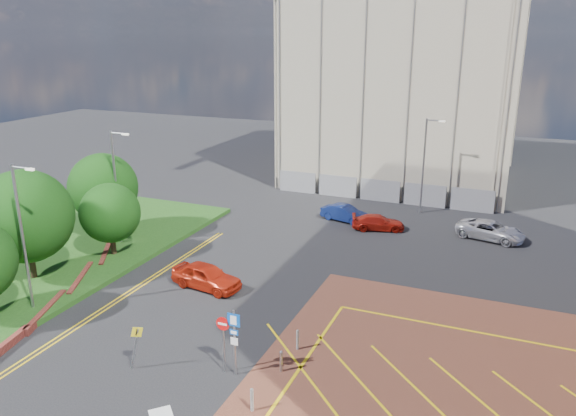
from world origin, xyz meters
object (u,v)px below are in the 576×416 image
Objects in this scene: tree_b at (25,216)px; car_silver_back at (491,230)px; lamp_left_near at (23,232)px; car_red_left at (206,276)px; tree_c at (110,213)px; warning_sign at (136,343)px; car_blue_back at (345,213)px; car_red_back at (378,222)px; lamp_left_far at (116,183)px; lamp_back at (425,163)px; sign_cluster at (230,335)px; tree_d at (103,187)px.

tree_b is 31.67m from car_silver_back.
car_red_left is at bearing 41.35° from lamp_left_near.
tree_c reaches higher than warning_sign.
warning_sign is 27.60m from car_silver_back.
car_blue_back is 3.15m from car_red_back.
lamp_left_far is 1.99× the size of car_red_back.
lamp_back is 29.61m from warning_sign.
car_red_left is (-5.56, 7.31, -1.20)m from sign_cluster.
tree_c is at bearing 132.23° from car_silver_back.
sign_cluster is (12.72, -1.02, -2.71)m from lamp_left_near.
sign_cluster is at bearing 158.46° from car_red_back.
tree_d is (-3.00, 3.00, 0.68)m from tree_c.
tree_d is 1.90× the size of sign_cluster.
tree_d is 1.24× the size of car_silver_back.
lamp_left_far is at bearing -139.14° from lamp_back.
car_red_left is (-1.52, 8.71, -0.68)m from warning_sign.
tree_d is (-1.00, 8.00, -0.37)m from tree_b.
tree_c is at bearing -45.00° from tree_d.
tree_d is at bearing 75.38° from car_red_left.
lamp_back is 7.13m from car_red_back.
car_red_back is (16.14, 10.44, -4.08)m from lamp_left_far.
warning_sign is at bearing -24.71° from tree_b.
lamp_left_near is 2.01× the size of car_blue_back.
sign_cluster reaches higher than car_blue_back.
car_red_left is (7.15, 6.30, -3.91)m from lamp_left_near.
lamp_left_far is (-0.92, 2.00, 1.47)m from tree_c.
tree_b is 1.69× the size of car_blue_back.
tree_b reaches higher than car_red_back.
lamp_left_far is at bearing 101.31° from lamp_left_near.
tree_b is at bearing 135.75° from lamp_left_near.
tree_b reaches higher than sign_cluster.
car_red_left is 1.11× the size of car_blue_back.
lamp_left_near is 1.00× the size of lamp_left_far.
lamp_back reaches higher than car_silver_back.
car_red_left is at bearing 127.25° from sign_cluster.
lamp_back is 2.50× the size of sign_cluster.
car_blue_back is (-1.56, 22.45, -1.30)m from sign_cluster.
car_red_back is at bearing 27.37° from tree_d.
lamp_left_near and lamp_left_far have the same top height.
tree_c is 2.18× the size of warning_sign.
car_red_back is 0.82× the size of car_silver_back.
tree_b is 24.78m from car_red_back.
tree_c is at bearing 68.20° from tree_b.
sign_cluster is at bearing -35.58° from tree_d.
tree_d is 2.44m from lamp_left_far.
car_blue_back is (4.00, 15.14, -0.10)m from car_red_left.
lamp_left_far is at bearing 145.46° from car_blue_back.
sign_cluster is (13.80, -9.02, -1.24)m from tree_c.
lamp_left_near is (3.08, -3.00, 0.42)m from tree_b.
tree_b reaches higher than tree_c.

